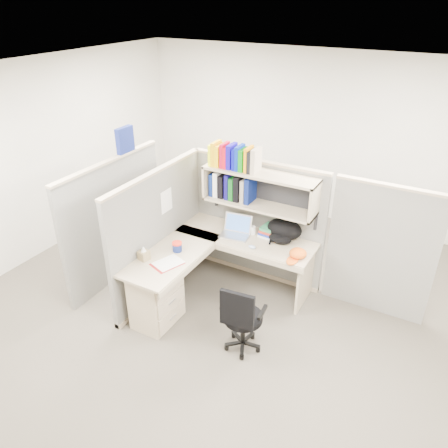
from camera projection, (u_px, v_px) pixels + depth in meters
The scene contains 14 objects.
ground at pixel (223, 309), 5.32m from camera, with size 6.00×6.00×0.00m, color #36312A.
room_shell at pixel (223, 187), 4.55m from camera, with size 6.00×6.00×6.00m.
cubicle at pixel (215, 221), 5.40m from camera, with size 3.79×1.84×1.95m.
desk at pixel (181, 282), 5.07m from camera, with size 1.74×1.75×0.73m.
laptop at pixel (235, 227), 5.38m from camera, with size 0.35×0.35×0.25m, color #B7B7BB, non-canonical shape.
backpack at pixel (283, 231), 5.28m from camera, with size 0.43×0.34×0.26m, color black, non-canonical shape.
orange_cap at pixel (298, 253), 4.98m from camera, with size 0.20×0.23×0.11m, color #D65512, non-canonical shape.
snack_canister at pixel (177, 247), 5.10m from camera, with size 0.12×0.12×0.12m.
tissue_box at pixel (144, 253), 4.93m from camera, with size 0.11×0.11×0.17m, color #917C52, non-canonical shape.
mouse at pixel (252, 247), 5.17m from camera, with size 0.09×0.06×0.04m, color #93AAD0.
paper_cup at pixel (253, 230), 5.46m from camera, with size 0.07×0.07×0.10m, color white.
book_stack at pixel (269, 231), 5.43m from camera, with size 0.19×0.25×0.12m, color gray, non-canonical shape.
loose_paper at pixel (168, 263), 4.90m from camera, with size 0.23×0.31×0.00m, color white, non-canonical shape.
task_chair at pixel (242, 328), 4.58m from camera, with size 0.47×0.43×0.86m.
Camera 1 is at (2.05, -3.66, 3.44)m, focal length 35.00 mm.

